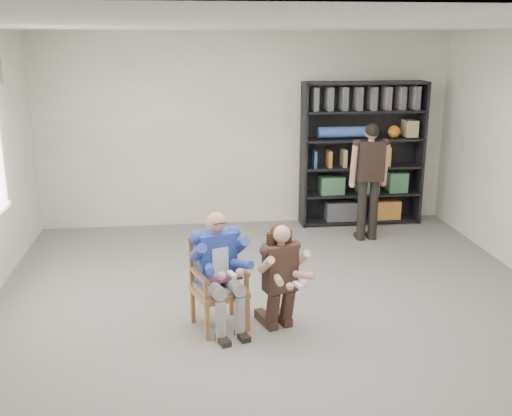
{
  "coord_description": "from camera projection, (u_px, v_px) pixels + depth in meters",
  "views": [
    {
      "loc": [
        -0.89,
        -5.15,
        2.71
      ],
      "look_at": [
        -0.2,
        0.6,
        1.05
      ],
      "focal_mm": 42.0,
      "sensor_mm": 36.0,
      "label": 1
    }
  ],
  "objects": [
    {
      "name": "room_shell",
      "position": [
        286.0,
        188.0,
        5.38
      ],
      "size": [
        6.0,
        7.0,
        2.8
      ],
      "primitive_type": null,
      "color": "beige",
      "rests_on": "ground"
    },
    {
      "name": "floor",
      "position": [
        284.0,
        329.0,
        5.77
      ],
      "size": [
        6.0,
        7.0,
        0.01
      ],
      "primitive_type": "cube",
      "color": "gray",
      "rests_on": "ground"
    },
    {
      "name": "armchair",
      "position": [
        219.0,
        284.0,
        5.69
      ],
      "size": [
        0.65,
        0.64,
        0.89
      ],
      "primitive_type": null,
      "rotation": [
        0.0,
        0.0,
        0.32
      ],
      "color": "#9C6132",
      "rests_on": "floor"
    },
    {
      "name": "seated_man",
      "position": [
        219.0,
        271.0,
        5.66
      ],
      "size": [
        0.69,
        0.82,
        1.16
      ],
      "primitive_type": null,
      "rotation": [
        0.0,
        0.0,
        0.32
      ],
      "color": "navy",
      "rests_on": "floor"
    },
    {
      "name": "kneeling_woman",
      "position": [
        281.0,
        278.0,
        5.62
      ],
      "size": [
        0.65,
        0.82,
        1.06
      ],
      "primitive_type": null,
      "rotation": [
        0.0,
        0.0,
        0.32
      ],
      "color": "#32221B",
      "rests_on": "floor"
    },
    {
      "name": "bookshelf",
      "position": [
        362.0,
        154.0,
        8.81
      ],
      "size": [
        1.8,
        0.38,
        2.1
      ],
      "primitive_type": null,
      "color": "black",
      "rests_on": "floor"
    },
    {
      "name": "standing_man",
      "position": [
        369.0,
        183.0,
        8.1
      ],
      "size": [
        0.51,
        0.3,
        1.62
      ],
      "primitive_type": null,
      "rotation": [
        0.0,
        0.0,
        0.05
      ],
      "color": "black",
      "rests_on": "floor"
    }
  ]
}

